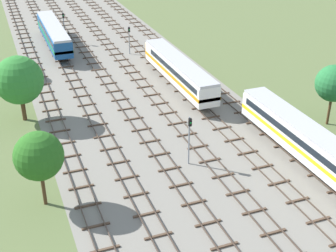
# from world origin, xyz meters

# --- Properties ---
(ground_plane) EXTENTS (480.00, 480.00, 0.00)m
(ground_plane) POSITION_xyz_m (0.00, 56.00, 0.00)
(ground_plane) COLOR #5B6B3D
(ballast_bed) EXTENTS (26.19, 176.00, 0.01)m
(ballast_bed) POSITION_xyz_m (0.00, 56.00, 0.00)
(ballast_bed) COLOR gray
(ballast_bed) RESTS_ON ground
(track_far_left) EXTENTS (2.40, 126.00, 0.29)m
(track_far_left) POSITION_xyz_m (-11.10, 57.00, 0.14)
(track_far_left) COLOR #47382D
(track_far_left) RESTS_ON ground
(track_left) EXTENTS (2.40, 126.00, 0.29)m
(track_left) POSITION_xyz_m (-6.66, 57.00, 0.14)
(track_left) COLOR #47382D
(track_left) RESTS_ON ground
(track_centre_left) EXTENTS (2.40, 126.00, 0.29)m
(track_centre_left) POSITION_xyz_m (-2.22, 57.00, 0.14)
(track_centre_left) COLOR #47382D
(track_centre_left) RESTS_ON ground
(track_centre) EXTENTS (2.40, 126.00, 0.29)m
(track_centre) POSITION_xyz_m (2.22, 57.00, 0.14)
(track_centre) COLOR #47382D
(track_centre) RESTS_ON ground
(track_centre_right) EXTENTS (2.40, 126.00, 0.29)m
(track_centre_right) POSITION_xyz_m (6.66, 57.00, 0.14)
(track_centre_right) COLOR #47382D
(track_centre_right) RESTS_ON ground
(track_right) EXTENTS (2.40, 126.00, 0.29)m
(track_right) POSITION_xyz_m (11.10, 57.00, 0.14)
(track_right) COLOR #47382D
(track_right) RESTS_ON ground
(passenger_coach_right_nearest) EXTENTS (2.96, 22.00, 3.80)m
(passenger_coach_right_nearest) POSITION_xyz_m (11.10, 27.37, 2.61)
(passenger_coach_right_nearest) COLOR white
(passenger_coach_right_nearest) RESTS_ON ground
(diesel_railcar_centre_right_near) EXTENTS (2.96, 20.50, 3.80)m
(diesel_railcar_centre_right_near) POSITION_xyz_m (6.66, 50.93, 2.60)
(diesel_railcar_centre_right_near) COLOR white
(diesel_railcar_centre_right_near) RESTS_ON ground
(diesel_railcar_left_mid) EXTENTS (2.96, 20.50, 3.80)m
(diesel_railcar_left_mid) POSITION_xyz_m (-6.66, 74.98, 2.60)
(diesel_railcar_left_mid) COLOR #194C8C
(diesel_railcar_left_mid) RESTS_ON ground
(signal_post_nearest) EXTENTS (0.28, 0.47, 4.68)m
(signal_post_nearest) POSITION_xyz_m (4.44, 67.08, 3.01)
(signal_post_nearest) COLOR gray
(signal_post_nearest) RESTS_ON ground
(signal_post_near) EXTENTS (0.28, 0.47, 5.41)m
(signal_post_near) POSITION_xyz_m (-4.44, 77.23, 3.44)
(signal_post_near) COLOR gray
(signal_post_near) RESTS_ON ground
(signal_post_mid) EXTENTS (0.28, 0.47, 5.31)m
(signal_post_mid) POSITION_xyz_m (-0.00, 31.79, 3.38)
(signal_post_mid) COLOR gray
(signal_post_mid) RESTS_ON ground
(lineside_tree_0) EXTENTS (4.28, 4.28, 7.11)m
(lineside_tree_0) POSITION_xyz_m (-14.55, 30.23, 4.95)
(lineside_tree_0) COLOR #4C331E
(lineside_tree_0) RESTS_ON ground
(lineside_tree_1) EXTENTS (4.26, 4.26, 7.32)m
(lineside_tree_1) POSITION_xyz_m (18.86, 34.13, 5.17)
(lineside_tree_1) COLOR #4C331E
(lineside_tree_1) RESTS_ON ground
(lineside_tree_4) EXTENTS (5.70, 5.70, 7.98)m
(lineside_tree_4) POSITION_xyz_m (-14.50, 48.13, 5.12)
(lineside_tree_4) COLOR #4C331E
(lineside_tree_4) RESTS_ON ground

